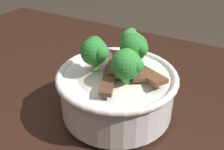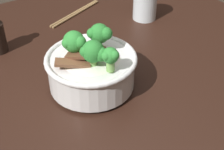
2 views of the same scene
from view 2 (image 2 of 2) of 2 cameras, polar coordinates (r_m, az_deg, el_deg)
dining_table at (r=0.92m, az=-3.32°, el=-3.00°), size 1.10×0.92×0.82m
rice_bowl at (r=0.74m, az=-3.53°, el=1.49°), size 0.20×0.20×0.15m
drinking_glass at (r=1.05m, az=5.57°, el=11.54°), size 0.07×0.07×0.10m
chopsticks_pair at (r=1.09m, az=-6.20°, el=10.36°), size 0.21×0.09×0.01m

